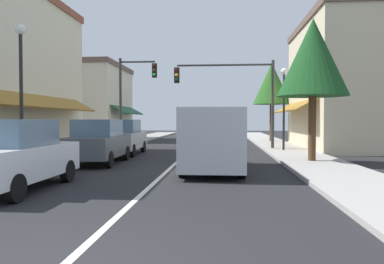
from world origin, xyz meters
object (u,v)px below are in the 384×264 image
(street_lamp_right_mid, at_px, (284,95))
(tree_right_far, at_px, (272,84))
(traffic_signal_mast_arm, at_px, (236,88))
(parked_car_nearest_left, at_px, (14,155))
(parked_car_second_left, at_px, (98,142))
(tree_right_near, at_px, (313,58))
(street_lamp_left_near, at_px, (21,73))
(traffic_signal_left_corner, at_px, (132,89))
(van_in_lane, at_px, (214,138))
(parked_car_third_left, at_px, (123,137))

(street_lamp_right_mid, distance_m, tree_right_far, 8.94)
(traffic_signal_mast_arm, height_order, tree_right_far, tree_right_far)
(tree_right_far, bearing_deg, parked_car_nearest_left, -113.32)
(parked_car_nearest_left, bearing_deg, parked_car_second_left, 87.77)
(tree_right_near, distance_m, tree_right_far, 14.13)
(parked_car_nearest_left, relative_size, street_lamp_left_near, 0.82)
(traffic_signal_mast_arm, xyz_separation_m, traffic_signal_left_corner, (-6.68, 1.93, 0.12))
(van_in_lane, bearing_deg, parked_car_third_left, 129.77)
(van_in_lane, distance_m, tree_right_near, 5.56)
(parked_car_second_left, distance_m, parked_car_third_left, 4.08)
(tree_right_near, bearing_deg, street_lamp_left_near, -163.75)
(parked_car_second_left, xyz_separation_m, tree_right_far, (8.70, 14.93, 3.66))
(parked_car_second_left, distance_m, street_lamp_left_near, 3.87)
(parked_car_second_left, height_order, parked_car_third_left, same)
(parked_car_third_left, height_order, tree_right_near, tree_right_near)
(parked_car_nearest_left, height_order, parked_car_second_left, same)
(parked_car_second_left, distance_m, street_lamp_right_mid, 10.50)
(parked_car_nearest_left, distance_m, traffic_signal_left_corner, 15.58)
(parked_car_third_left, xyz_separation_m, traffic_signal_mast_arm, (5.83, 3.53, 2.76))
(traffic_signal_left_corner, bearing_deg, parked_car_third_left, -81.20)
(street_lamp_left_near, xyz_separation_m, street_lamp_right_mid, (10.18, 8.36, -0.28))
(traffic_signal_left_corner, bearing_deg, tree_right_near, -42.60)
(parked_car_third_left, height_order, traffic_signal_left_corner, traffic_signal_left_corner)
(parked_car_third_left, bearing_deg, tree_right_far, 49.36)
(tree_right_near, bearing_deg, parked_car_third_left, 159.30)
(street_lamp_left_near, xyz_separation_m, tree_right_far, (10.65, 17.17, 1.17))
(parked_car_second_left, relative_size, tree_right_near, 0.71)
(van_in_lane, relative_size, tree_right_far, 0.84)
(traffic_signal_mast_arm, distance_m, street_lamp_left_near, 12.47)
(parked_car_nearest_left, relative_size, tree_right_near, 0.71)
(traffic_signal_left_corner, bearing_deg, tree_right_far, 29.14)
(van_in_lane, distance_m, traffic_signal_mast_arm, 9.69)
(parked_car_nearest_left, relative_size, parked_car_second_left, 0.99)
(parked_car_second_left, relative_size, parked_car_third_left, 1.00)
(traffic_signal_mast_arm, bearing_deg, van_in_lane, -96.58)
(parked_car_second_left, bearing_deg, van_in_lane, -21.78)
(parked_car_nearest_left, height_order, street_lamp_left_near, street_lamp_left_near)
(traffic_signal_left_corner, bearing_deg, street_lamp_right_mid, -20.35)
(traffic_signal_mast_arm, height_order, street_lamp_left_near, traffic_signal_mast_arm)
(parked_car_third_left, height_order, tree_right_far, tree_right_far)
(street_lamp_right_mid, relative_size, tree_right_near, 0.78)
(van_in_lane, xyz_separation_m, traffic_signal_left_corner, (-5.60, 11.23, 2.62))
(van_in_lane, height_order, street_lamp_left_near, street_lamp_left_near)
(parked_car_nearest_left, relative_size, traffic_signal_mast_arm, 0.70)
(tree_right_far, bearing_deg, parked_car_second_left, -120.24)
(traffic_signal_mast_arm, xyz_separation_m, street_lamp_left_near, (-7.65, -9.85, -0.28))
(parked_car_third_left, distance_m, street_lamp_right_mid, 8.89)
(parked_car_third_left, relative_size, street_lamp_right_mid, 0.91)
(tree_right_near, bearing_deg, street_lamp_right_mid, 93.06)
(parked_car_nearest_left, bearing_deg, street_lamp_right_mid, 54.42)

